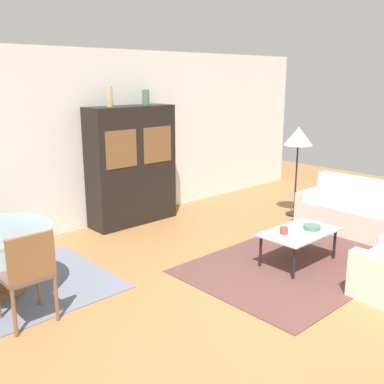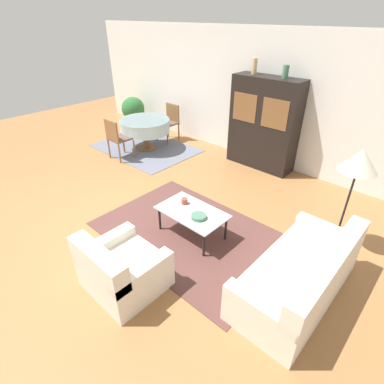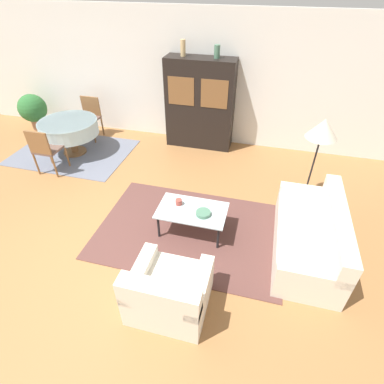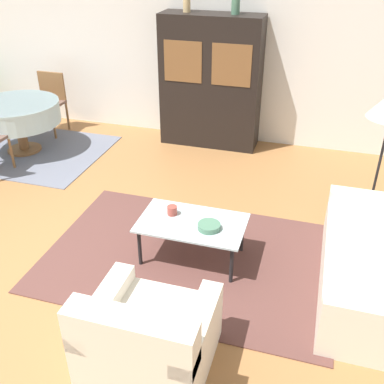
# 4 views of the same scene
# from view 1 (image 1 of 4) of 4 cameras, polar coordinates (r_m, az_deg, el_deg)

# --- Properties ---
(ground_plane) EXTENTS (14.00, 14.00, 0.00)m
(ground_plane) POSITION_cam_1_polar(r_m,az_deg,el_deg) (4.70, 10.15, -14.92)
(ground_plane) COLOR #9E6B3D
(wall_back) EXTENTS (10.00, 0.06, 2.70)m
(wall_back) POSITION_cam_1_polar(r_m,az_deg,el_deg) (6.97, -13.84, 6.28)
(wall_back) COLOR white
(wall_back) RESTS_ON ground_plane
(area_rug) EXTENTS (2.80, 1.90, 0.01)m
(area_rug) POSITION_cam_1_polar(r_m,az_deg,el_deg) (5.89, 13.14, -8.78)
(area_rug) COLOR brown
(area_rug) RESTS_ON ground_plane
(couch) EXTENTS (0.82, 1.79, 0.77)m
(couch) POSITION_cam_1_polar(r_m,az_deg,el_deg) (7.22, 20.81, -2.67)
(couch) COLOR silver
(couch) RESTS_ON ground_plane
(coffee_table) EXTENTS (1.01, 0.61, 0.41)m
(coffee_table) POSITION_cam_1_polar(r_m,az_deg,el_deg) (5.77, 13.45, -5.23)
(coffee_table) COLOR black
(coffee_table) RESTS_ON area_rug
(display_cabinet) EXTENTS (1.42, 0.49, 1.86)m
(display_cabinet) POSITION_cam_1_polar(r_m,az_deg,el_deg) (7.15, -7.68, 3.35)
(display_cabinet) COLOR black
(display_cabinet) RESTS_ON ground_plane
(dining_chair_near) EXTENTS (0.44, 0.44, 0.91)m
(dining_chair_near) POSITION_cam_1_polar(r_m,az_deg,el_deg) (4.50, -20.16, -9.41)
(dining_chair_near) COLOR brown
(dining_chair_near) RESTS_ON dining_rug
(floor_lamp) EXTENTS (0.47, 0.47, 1.50)m
(floor_lamp) POSITION_cam_1_polar(r_m,az_deg,el_deg) (7.59, 13.35, 6.58)
(floor_lamp) COLOR black
(floor_lamp) RESTS_ON ground_plane
(cup) EXTENTS (0.10, 0.10, 0.09)m
(cup) POSITION_cam_1_polar(r_m,az_deg,el_deg) (5.61, 11.60, -4.80)
(cup) COLOR #9E4238
(cup) RESTS_ON coffee_table
(bowl) EXTENTS (0.21, 0.21, 0.05)m
(bowl) POSITION_cam_1_polar(r_m,az_deg,el_deg) (5.87, 14.98, -4.33)
(bowl) COLOR #4C7A60
(bowl) RESTS_ON coffee_table
(vase_tall) EXTENTS (0.10, 0.10, 0.30)m
(vase_tall) POSITION_cam_1_polar(r_m,az_deg,el_deg) (6.83, -10.47, 11.83)
(vase_tall) COLOR tan
(vase_tall) RESTS_ON display_cabinet
(vase_short) EXTENTS (0.11, 0.11, 0.24)m
(vase_short) POSITION_cam_1_polar(r_m,az_deg,el_deg) (7.21, -5.90, 11.87)
(vase_short) COLOR #4C7A60
(vase_short) RESTS_ON display_cabinet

